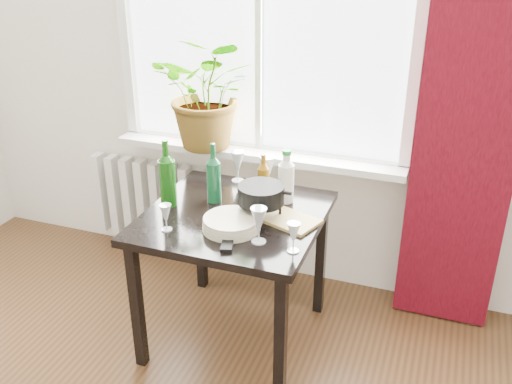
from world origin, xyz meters
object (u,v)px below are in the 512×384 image
(table, at_px, (234,230))
(wineglass_back_center, at_px, (267,173))
(wine_bottle_left, at_px, (167,173))
(tv_remote, at_px, (228,241))
(cleaning_bottle, at_px, (286,176))
(wineglass_back_left, at_px, (238,166))
(radiator, at_px, (150,200))
(wine_bottle_right, at_px, (214,173))
(plate_stack, at_px, (231,223))
(fondue_pot, at_px, (261,202))
(wineglass_far_right, at_px, (293,237))
(bottle_amber, at_px, (263,176))
(wineglass_front_left, at_px, (166,217))
(wineglass_front_right, at_px, (259,225))
(potted_plant, at_px, (210,92))
(cutting_board, at_px, (288,219))

(table, xyz_separation_m, wineglass_back_center, (0.07, 0.31, 0.19))
(table, distance_m, wine_bottle_left, 0.44)
(table, height_order, tv_remote, tv_remote)
(cleaning_bottle, distance_m, wineglass_back_left, 0.36)
(table, bearing_deg, radiator, 143.46)
(wine_bottle_right, xyz_separation_m, cleaning_bottle, (0.34, 0.12, -0.02))
(table, height_order, plate_stack, plate_stack)
(wine_bottle_right, bearing_deg, fondue_pot, -18.88)
(tv_remote, bearing_deg, wine_bottle_left, 132.95)
(wineglass_back_left, bearing_deg, wineglass_far_right, -50.79)
(bottle_amber, distance_m, wineglass_front_left, 0.57)
(bottle_amber, relative_size, wineglass_front_right, 1.42)
(wineglass_front_right, bearing_deg, radiator, 141.35)
(wine_bottle_left, relative_size, wineglass_back_left, 1.98)
(potted_plant, bearing_deg, wineglass_far_right, -47.31)
(cleaning_bottle, bearing_deg, fondue_pot, -104.48)
(wineglass_front_left, relative_size, fondue_pot, 0.52)
(plate_stack, bearing_deg, wineglass_front_right, -23.60)
(bottle_amber, distance_m, wineglass_far_right, 0.54)
(wineglass_back_left, distance_m, cutting_board, 0.54)
(wineglass_far_right, distance_m, cutting_board, 0.29)
(potted_plant, relative_size, fondue_pot, 2.54)
(wineglass_back_center, relative_size, fondue_pot, 0.79)
(radiator, xyz_separation_m, wineglass_far_right, (1.22, -0.87, 0.43))
(table, height_order, wine_bottle_left, wine_bottle_left)
(fondue_pot, height_order, tv_remote, fondue_pot)
(plate_stack, xyz_separation_m, cutting_board, (0.22, 0.16, -0.02))
(potted_plant, relative_size, wineglass_back_center, 3.22)
(wineglass_back_center, distance_m, tv_remote, 0.58)
(wineglass_front_left, xyz_separation_m, plate_stack, (0.28, 0.11, -0.04))
(wine_bottle_left, relative_size, wine_bottle_right, 1.13)
(potted_plant, height_order, plate_stack, potted_plant)
(bottle_amber, bearing_deg, tv_remote, -89.60)
(wineglass_far_right, distance_m, wineglass_back_center, 0.63)
(wineglass_front_right, relative_size, cutting_board, 0.60)
(wineglass_front_right, bearing_deg, table, 133.89)
(wine_bottle_right, height_order, wineglass_back_left, wine_bottle_right)
(wineglass_front_left, bearing_deg, cleaning_bottle, 48.24)
(plate_stack, xyz_separation_m, fondue_pot, (0.09, 0.15, 0.06))
(table, distance_m, fondue_pot, 0.23)
(radiator, distance_m, plate_stack, 1.25)
(wineglass_front_right, xyz_separation_m, fondue_pot, (-0.07, 0.22, -0.00))
(bottle_amber, height_order, tv_remote, bottle_amber)
(wine_bottle_right, xyz_separation_m, wineglass_back_center, (0.21, 0.21, -0.06))
(potted_plant, distance_m, wineglass_back_center, 0.60)
(cutting_board, bearing_deg, fondue_pot, -172.66)
(cutting_board, bearing_deg, wineglass_far_right, -68.09)
(wine_bottle_right, distance_m, cutting_board, 0.45)
(wine_bottle_right, xyz_separation_m, wineglass_front_right, (0.35, -0.32, -0.07))
(wineglass_front_right, bearing_deg, cleaning_bottle, 91.31)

